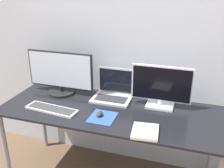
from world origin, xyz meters
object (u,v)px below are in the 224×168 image
Objects in this scene: monitor_right at (161,87)px; book at (145,132)px; monitor_left at (60,74)px; keyboard at (52,109)px; laptop at (113,91)px; mouse at (100,114)px.

monitor_right is 0.47m from book.
monitor_left is 1.39× the size of keyboard.
monitor_left is 0.39m from keyboard.
monitor_left is 0.51m from laptop.
mouse is at bearing -89.52° from laptop.
laptop is at bearing 90.48° from mouse.
monitor_right is 6.63× the size of mouse.
keyboard is (0.08, -0.34, -0.18)m from monitor_left.
laptop reaches higher than mouse.
monitor_left reaches higher than mouse.
monitor_left is at bearing 153.65° from book.
keyboard is at bearing -158.06° from monitor_right.
monitor_left is at bearing -179.99° from monitor_right.
laptop is 0.56m from keyboard.
laptop is at bearing 43.32° from keyboard.
book is (-0.04, -0.44, -0.17)m from monitor_right.
monitor_left reaches higher than book.
monitor_left is at bearing 147.49° from mouse.
laptop reaches higher than keyboard.
book is (0.88, -0.44, -0.18)m from monitor_left.
book is at bearing -7.18° from keyboard.
book reaches higher than keyboard.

